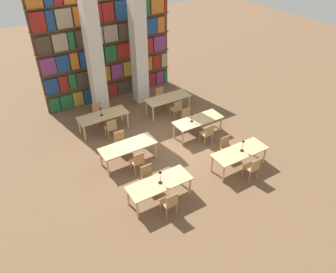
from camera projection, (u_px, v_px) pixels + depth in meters
name	position (u px, v px, depth m)	size (l,w,h in m)	color
ground_plane	(165.00, 147.00, 12.98)	(40.00, 40.00, 0.00)	brown
bookshelf_bank	(107.00, 43.00, 14.94)	(6.42, 0.35, 5.50)	brown
pillar_left	(94.00, 49.00, 13.57)	(0.60, 0.60, 6.00)	silver
pillar_center	(138.00, 40.00, 14.47)	(0.60, 0.60, 6.00)	silver
reading_table_0	(159.00, 184.00, 10.29)	(2.08, 0.80, 0.74)	tan
chair_0	(170.00, 203.00, 9.90)	(0.42, 0.40, 0.88)	tan
chair_1	(148.00, 177.00, 10.86)	(0.42, 0.40, 0.88)	tan
desk_lamp_0	(160.00, 175.00, 10.04)	(0.14, 0.14, 0.49)	black
reading_table_1	(240.00, 153.00, 11.61)	(2.08, 0.80, 0.74)	tan
chair_2	(252.00, 168.00, 11.24)	(0.42, 0.40, 0.88)	tan
chair_3	(226.00, 147.00, 12.19)	(0.42, 0.40, 0.88)	tan
desk_lamp_1	(243.00, 144.00, 11.40)	(0.14, 0.14, 0.47)	black
reading_table_2	(128.00, 147.00, 11.88)	(2.08, 0.80, 0.74)	tan
chair_4	(138.00, 161.00, 11.52)	(0.42, 0.40, 0.88)	tan
chair_5	(121.00, 142.00, 12.47)	(0.42, 0.40, 0.88)	tan
reading_table_3	(198.00, 121.00, 13.33)	(2.08, 0.80, 0.74)	tan
chair_6	(207.00, 133.00, 12.94)	(0.42, 0.40, 0.88)	tan
chair_7	(188.00, 118.00, 13.90)	(0.42, 0.40, 0.88)	tan
desk_lamp_2	(192.00, 116.00, 13.01)	(0.14, 0.14, 0.39)	black
reading_table_4	(103.00, 117.00, 13.63)	(2.08, 0.80, 0.74)	tan
chair_8	(111.00, 128.00, 13.27)	(0.42, 0.40, 0.88)	tan
chair_9	(98.00, 113.00, 14.23)	(0.42, 0.40, 0.88)	tan
desk_lamp_3	(101.00, 110.00, 13.40)	(0.14, 0.14, 0.39)	black
reading_table_5	(168.00, 99.00, 14.87)	(2.08, 0.80, 0.74)	tan
chair_10	(177.00, 109.00, 14.51)	(0.42, 0.40, 0.88)	tan
chair_11	(161.00, 96.00, 15.47)	(0.42, 0.40, 0.88)	tan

